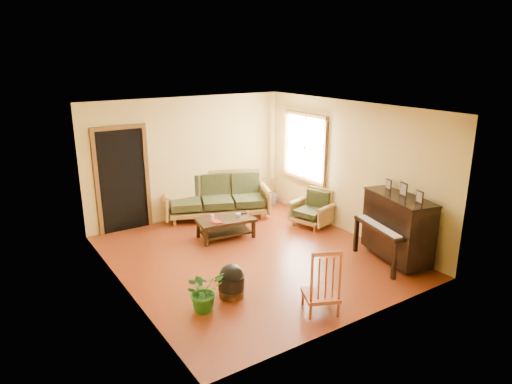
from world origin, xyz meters
TOP-DOWN VIEW (x-y plane):
  - floor at (0.00, 0.00)m, footprint 5.00×5.00m
  - doorway at (-1.45, 2.48)m, footprint 1.08×0.16m
  - window at (2.21, 1.30)m, footprint 0.12×1.36m
  - sofa at (0.45, 2.10)m, footprint 2.44×1.71m
  - coffee_table at (0.03, 1.00)m, footprint 1.16×0.74m
  - armchair at (1.84, 0.59)m, footprint 0.90×0.93m
  - piano at (1.97, -1.52)m, footprint 1.08×1.48m
  - footstool at (-1.01, -1.01)m, footprint 0.42×0.42m
  - red_chair at (-0.18, -2.03)m, footprint 0.62×0.64m
  - leaning_frame at (1.98, 2.38)m, footprint 0.44×0.19m
  - ceramic_crock at (2.02, 2.23)m, footprint 0.24×0.24m
  - potted_plant at (-1.52, -1.13)m, footprint 0.55×0.48m
  - book at (-0.29, 0.90)m, footprint 0.16×0.22m
  - candle at (-0.23, 1.03)m, footprint 0.09×0.09m
  - glass_jar at (0.30, 0.96)m, footprint 0.09×0.09m
  - remote at (0.46, 1.04)m, footprint 0.16×0.07m

SIDE VIEW (x-z plane):
  - floor at x=0.00m, z-range 0.00..0.00m
  - ceramic_crock at x=2.02m, z-range 0.00..0.25m
  - footstool at x=-1.01m, z-range 0.00..0.37m
  - coffee_table at x=0.03m, z-range 0.00..0.40m
  - leaning_frame at x=1.98m, z-range 0.00..0.57m
  - potted_plant at x=-1.52m, z-range 0.00..0.60m
  - armchair at x=1.84m, z-range 0.00..0.76m
  - remote at x=0.46m, z-range 0.40..0.41m
  - book at x=-0.29m, z-range 0.40..0.42m
  - glass_jar at x=0.30m, z-range 0.40..0.46m
  - candle at x=-0.23m, z-range 0.40..0.51m
  - sofa at x=0.45m, z-range 0.00..0.97m
  - red_chair at x=-0.18m, z-range 0.00..0.98m
  - piano at x=1.97m, z-range 0.00..1.17m
  - doorway at x=-1.45m, z-range 0.00..2.05m
  - window at x=2.21m, z-range 0.77..2.23m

